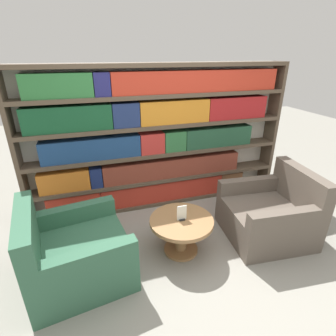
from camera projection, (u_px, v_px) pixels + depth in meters
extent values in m
plane|color=gray|center=(199.00, 267.00, 2.69)|extent=(14.00, 14.00, 0.00)
cube|color=silver|center=(158.00, 136.00, 3.62)|extent=(3.52, 0.05, 1.91)
cube|color=brown|center=(17.00, 153.00, 3.03)|extent=(0.05, 0.30, 1.91)
cube|color=brown|center=(270.00, 129.00, 3.99)|extent=(0.05, 0.30, 1.91)
cube|color=brown|center=(161.00, 199.00, 3.88)|extent=(3.42, 0.30, 0.05)
cube|color=brown|center=(161.00, 177.00, 3.74)|extent=(3.42, 0.30, 0.05)
cube|color=brown|center=(161.00, 152.00, 3.59)|extent=(3.42, 0.30, 0.05)
cube|color=brown|center=(160.00, 125.00, 3.43)|extent=(3.42, 0.30, 0.05)
cube|color=brown|center=(160.00, 95.00, 3.28)|extent=(3.42, 0.30, 0.05)
cube|color=brown|center=(160.00, 65.00, 3.13)|extent=(3.42, 0.30, 0.05)
cube|color=red|center=(74.00, 203.00, 3.46)|extent=(0.67, 0.20, 0.29)
cube|color=#B53123|center=(163.00, 189.00, 3.80)|extent=(1.78, 0.20, 0.29)
cube|color=brown|center=(229.00, 180.00, 4.10)|extent=(0.35, 0.20, 0.29)
cube|color=orange|center=(64.00, 180.00, 3.30)|extent=(0.61, 0.20, 0.27)
cube|color=navy|center=(96.00, 176.00, 3.41)|extent=(0.15, 0.20, 0.27)
cube|color=brown|center=(173.00, 166.00, 3.70)|extent=(1.95, 0.20, 0.27)
cube|color=navy|center=(92.00, 148.00, 3.25)|extent=(1.20, 0.20, 0.27)
cube|color=red|center=(151.00, 143.00, 3.46)|extent=(0.32, 0.20, 0.27)
cube|color=#2E6C3C|center=(174.00, 140.00, 3.55)|extent=(0.29, 0.20, 0.27)
cube|color=#224E35|center=(217.00, 136.00, 3.73)|extent=(0.99, 0.20, 0.27)
cube|color=#174D2C|center=(68.00, 118.00, 3.03)|extent=(0.99, 0.20, 0.29)
cube|color=navy|center=(125.00, 115.00, 3.22)|extent=(0.32, 0.20, 0.29)
cube|color=orange|center=(174.00, 111.00, 3.39)|extent=(0.92, 0.20, 0.29)
cube|color=#A51E20|center=(235.00, 107.00, 3.64)|extent=(0.86, 0.20, 0.29)
cube|color=#2D7038|center=(58.00, 86.00, 2.87)|extent=(0.75, 0.20, 0.26)
cube|color=navy|center=(102.00, 84.00, 3.00)|extent=(0.18, 0.20, 0.26)
cube|color=red|center=(198.00, 81.00, 3.33)|extent=(2.20, 0.20, 0.26)
cube|color=#336047|center=(80.00, 259.00, 2.52)|extent=(1.02, 0.99, 0.39)
cube|color=#336047|center=(27.00, 236.00, 2.20)|extent=(0.26, 0.88, 0.43)
cube|color=#336047|center=(92.00, 259.00, 2.12)|extent=(0.77, 0.23, 0.18)
cube|color=#336047|center=(78.00, 213.00, 2.74)|extent=(0.77, 0.23, 0.18)
cube|color=brown|center=(265.00, 221.00, 3.09)|extent=(0.98, 0.95, 0.39)
cube|color=brown|center=(301.00, 187.00, 3.00)|extent=(0.22, 0.88, 0.43)
cube|color=brown|center=(247.00, 185.00, 3.30)|extent=(0.77, 0.19, 0.18)
cube|color=brown|center=(283.00, 219.00, 2.63)|extent=(0.77, 0.19, 0.18)
cylinder|color=olive|center=(181.00, 237.00, 2.84)|extent=(0.12, 0.12, 0.37)
cylinder|color=olive|center=(181.00, 249.00, 2.91)|extent=(0.37, 0.37, 0.03)
cylinder|color=olive|center=(182.00, 221.00, 2.76)|extent=(0.68, 0.68, 0.04)
cube|color=black|center=(182.00, 219.00, 2.75)|extent=(0.06, 0.06, 0.01)
cube|color=silver|center=(182.00, 213.00, 2.72)|extent=(0.10, 0.01, 0.16)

